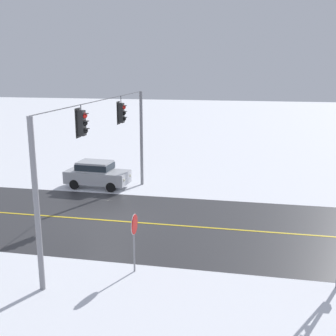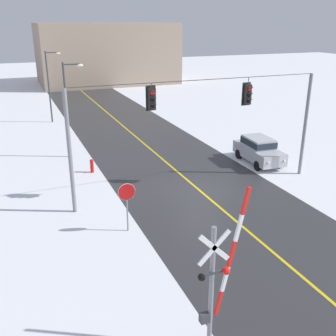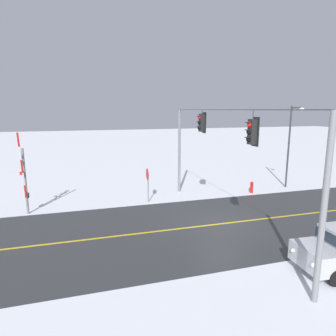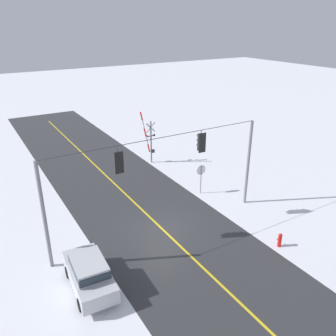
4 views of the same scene
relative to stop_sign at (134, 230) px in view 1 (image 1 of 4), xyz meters
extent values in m
plane|color=white|center=(5.07, 2.89, -1.71)|extent=(160.00, 160.00, 0.00)
cube|color=#303033|center=(5.07, 8.89, -1.71)|extent=(9.00, 80.00, 0.01)
cube|color=gold|center=(5.07, 8.89, -1.70)|extent=(0.14, 72.00, 0.01)
cylinder|color=gray|center=(-1.93, 2.89, 1.39)|extent=(0.20, 0.20, 6.20)
cylinder|color=gray|center=(12.07, 2.89, 1.39)|extent=(0.20, 0.20, 6.20)
cylinder|color=#38383D|center=(5.07, 2.89, 4.49)|extent=(14.00, 0.04, 0.04)
cylinder|color=#38383D|center=(2.28, 2.89, 4.37)|extent=(0.04, 0.04, 0.23)
cube|color=black|center=(2.28, 2.89, 3.71)|extent=(0.34, 0.28, 1.08)
cube|color=black|center=(2.28, 3.05, 3.71)|extent=(0.52, 0.03, 1.26)
sphere|color=red|center=(2.28, 2.74, 4.03)|extent=(0.24, 0.24, 0.24)
cube|color=black|center=(2.28, 2.67, 4.12)|extent=(0.26, 0.16, 0.03)
sphere|color=black|center=(2.28, 2.74, 3.71)|extent=(0.24, 0.24, 0.24)
cube|color=black|center=(2.28, 2.67, 3.80)|extent=(0.26, 0.16, 0.03)
sphere|color=black|center=(2.28, 2.74, 3.39)|extent=(0.24, 0.24, 0.24)
cube|color=black|center=(2.28, 2.67, 3.48)|extent=(0.26, 0.16, 0.03)
cylinder|color=#38383D|center=(7.84, 2.89, 4.29)|extent=(0.04, 0.04, 0.39)
cube|color=black|center=(7.84, 2.89, 3.55)|extent=(0.34, 0.28, 1.08)
cube|color=black|center=(7.84, 3.05, 3.55)|extent=(0.52, 0.03, 1.26)
sphere|color=red|center=(7.84, 2.74, 3.87)|extent=(0.24, 0.24, 0.24)
cube|color=black|center=(7.84, 2.67, 3.96)|extent=(0.26, 0.16, 0.03)
sphere|color=black|center=(7.84, 2.74, 3.55)|extent=(0.24, 0.24, 0.24)
cube|color=black|center=(7.84, 2.67, 3.64)|extent=(0.26, 0.16, 0.03)
sphere|color=black|center=(7.84, 2.74, 3.23)|extent=(0.24, 0.24, 0.24)
cube|color=black|center=(7.84, 2.67, 3.32)|extent=(0.26, 0.16, 0.03)
cylinder|color=gray|center=(0.00, 0.02, -0.56)|extent=(0.07, 0.07, 2.30)
cylinder|color=#B71414|center=(0.00, -0.02, 0.24)|extent=(0.76, 0.03, 0.76)
cylinder|color=white|center=(0.00, 0.00, 0.24)|extent=(0.80, 0.01, 0.80)
cube|color=#B7BABF|center=(10.82, 5.58, -0.99)|extent=(2.00, 4.20, 0.80)
cube|color=#B7BABF|center=(10.83, 5.73, -0.29)|extent=(1.62, 2.22, 0.64)
cube|color=#232D38|center=(10.83, 5.73, -0.29)|extent=(1.66, 2.30, 0.40)
sphere|color=#EFEACC|center=(11.27, 3.48, -0.94)|extent=(0.16, 0.16, 0.16)
sphere|color=#EFEACC|center=(10.13, 3.55, -0.94)|extent=(0.16, 0.16, 0.16)
cylinder|color=black|center=(11.55, 4.26, -1.39)|extent=(0.26, 0.65, 0.64)
cylinder|color=black|center=(9.95, 4.36, -1.39)|extent=(0.26, 0.65, 0.64)
cylinder|color=black|center=(11.70, 6.80, -1.39)|extent=(0.26, 0.65, 0.64)
cylinder|color=black|center=(10.10, 6.90, -1.39)|extent=(0.26, 0.65, 0.64)
camera|label=1|loc=(-14.39, -4.17, 6.05)|focal=44.90mm
camera|label=2|loc=(-4.29, -15.48, 7.34)|focal=42.21mm
camera|label=3|loc=(19.13, -4.23, 4.49)|focal=31.83mm
camera|label=4|loc=(14.56, 19.42, 10.75)|focal=37.28mm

